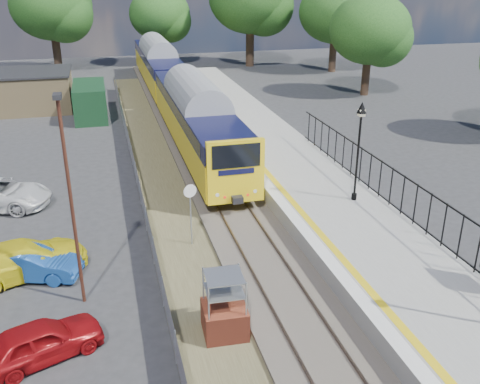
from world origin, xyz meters
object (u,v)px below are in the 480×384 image
object	(u,v)px
victorian_lamp_north	(360,129)
car_blue	(30,264)
train	(173,84)
speed_sign	(190,205)
car_red	(40,341)
car_yellow	(23,259)
carpark_lamp	(70,192)
brick_plinth	(224,306)

from	to	relation	value
victorian_lamp_north	car_blue	bearing A→B (deg)	-172.35
train	speed_sign	world-z (taller)	train
car_red	car_yellow	bearing A→B (deg)	-10.69
carpark_lamp	car_blue	world-z (taller)	carpark_lamp
train	car_red	bearing A→B (deg)	-105.73
car_red	car_yellow	xyz separation A→B (m)	(-1.02, 5.15, 0.07)
victorian_lamp_north	brick_plinth	bearing A→B (deg)	-138.13
train	car_yellow	world-z (taller)	train
train	victorian_lamp_north	bearing A→B (deg)	-76.35
victorian_lamp_north	car_red	distance (m)	15.39
victorian_lamp_north	car_yellow	size ratio (longest dim) A/B	0.97
carpark_lamp	car_red	xyz separation A→B (m)	(-1.17, -2.77, -3.55)
victorian_lamp_north	speed_sign	bearing A→B (deg)	-173.52
car_red	car_blue	xyz separation A→B (m)	(-0.74, 4.85, -0.01)
victorian_lamp_north	car_blue	world-z (taller)	victorian_lamp_north
brick_plinth	speed_sign	distance (m)	6.16
carpark_lamp	speed_sign	bearing A→B (deg)	35.22
carpark_lamp	train	bearing A→B (deg)	75.08
carpark_lamp	car_yellow	distance (m)	4.76
carpark_lamp	car_yellow	size ratio (longest dim) A/B	1.55
brick_plinth	car_blue	xyz separation A→B (m)	(-6.28, 5.10, -0.44)
brick_plinth	car_red	bearing A→B (deg)	177.40
speed_sign	car_yellow	world-z (taller)	speed_sign
victorian_lamp_north	speed_sign	world-z (taller)	victorian_lamp_north
victorian_lamp_north	car_yellow	xyz separation A→B (m)	(-14.36, -1.58, -3.61)
victorian_lamp_north	brick_plinth	world-z (taller)	victorian_lamp_north
victorian_lamp_north	train	xyz separation A→B (m)	(-5.30, 21.83, -1.96)
victorian_lamp_north	train	size ratio (longest dim) A/B	0.11
train	brick_plinth	distance (m)	28.95
brick_plinth	car_red	world-z (taller)	brick_plinth
train	speed_sign	xyz separation A→B (m)	(-2.50, -22.71, -0.45)
train	car_yellow	xyz separation A→B (m)	(-9.06, -23.41, -1.65)
carpark_lamp	car_yellow	world-z (taller)	carpark_lamp
victorian_lamp_north	brick_plinth	distance (m)	10.97
train	car_blue	world-z (taller)	train
brick_plinth	speed_sign	xyz separation A→B (m)	(0.00, 6.10, 0.84)
train	speed_sign	size ratio (longest dim) A/B	14.64
carpark_lamp	car_red	world-z (taller)	carpark_lamp
victorian_lamp_north	car_red	bearing A→B (deg)	-153.21
victorian_lamp_north	carpark_lamp	distance (m)	12.80
carpark_lamp	car_red	size ratio (longest dim) A/B	2.02
car_blue	car_yellow	size ratio (longest dim) A/B	0.78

